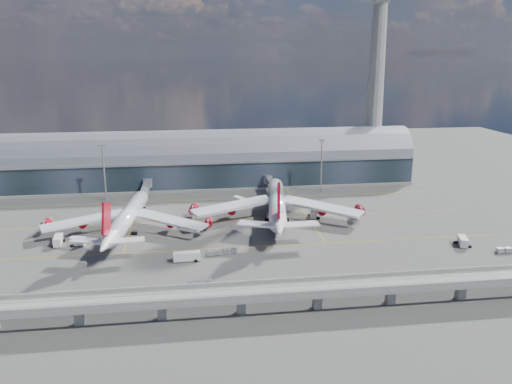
{
  "coord_description": "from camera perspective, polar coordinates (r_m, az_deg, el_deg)",
  "views": [
    {
      "loc": [
        -11.67,
        -169.6,
        64.57
      ],
      "look_at": [
        12.62,
        10.0,
        14.0
      ],
      "focal_mm": 35.0,
      "sensor_mm": 36.0,
      "label": 1
    }
  ],
  "objects": [
    {
      "name": "service_truck_5",
      "position": [
        220.88,
        -1.92,
        -0.98
      ],
      "size": [
        5.33,
        6.82,
        3.11
      ],
      "rotation": [
        0.0,
        0.0,
        0.52
      ],
      "color": "silver",
      "rests_on": "ground"
    },
    {
      "name": "airliner_left",
      "position": [
        190.12,
        -14.63,
        -2.94
      ],
      "size": [
        63.46,
        66.73,
        20.33
      ],
      "rotation": [
        0.0,
        0.0,
        -0.11
      ],
      "color": "white",
      "rests_on": "ground"
    },
    {
      "name": "guideway",
      "position": [
        129.55,
        -1.71,
        -11.65
      ],
      "size": [
        220.0,
        8.5,
        7.2
      ],
      "color": "gray",
      "rests_on": "ground"
    },
    {
      "name": "service_truck_0",
      "position": [
        187.89,
        -21.68,
        -5.14
      ],
      "size": [
        3.3,
        7.82,
        3.15
      ],
      "rotation": [
        0.0,
        0.0,
        0.1
      ],
      "color": "silver",
      "rests_on": "ground"
    },
    {
      "name": "service_truck_4",
      "position": [
        203.74,
        6.65,
        -2.52
      ],
      "size": [
        4.45,
        6.02,
        3.17
      ],
      "rotation": [
        0.0,
        0.0,
        -0.4
      ],
      "color": "silver",
      "rests_on": "ground"
    },
    {
      "name": "control_tower",
      "position": [
        270.78,
        13.55,
        12.43
      ],
      "size": [
        19.0,
        19.0,
        103.0
      ],
      "color": "gray",
      "rests_on": "ground"
    },
    {
      "name": "floodlight_mast_left",
      "position": [
        233.47,
        -16.97,
        2.3
      ],
      "size": [
        3.0,
        0.7,
        25.7
      ],
      "color": "gray",
      "rests_on": "ground"
    },
    {
      "name": "cargo_train_2",
      "position": [
        188.64,
        27.16,
        -5.93
      ],
      "size": [
        10.72,
        2.33,
        1.77
      ],
      "rotation": [
        0.0,
        0.0,
        1.63
      ],
      "color": "gray",
      "rests_on": "ground"
    },
    {
      "name": "service_truck_3",
      "position": [
        187.89,
        22.55,
        -5.23
      ],
      "size": [
        4.52,
        7.02,
        3.17
      ],
      "rotation": [
        0.0,
        0.0,
        -0.33
      ],
      "color": "silver",
      "rests_on": "ground"
    },
    {
      "name": "jet_bridge_left",
      "position": [
        231.41,
        -12.5,
        0.34
      ],
      "size": [
        4.4,
        28.0,
        7.25
      ],
      "color": "gray",
      "rests_on": "ground"
    },
    {
      "name": "jet_bridge_right",
      "position": [
        231.69,
        1.88,
        0.73
      ],
      "size": [
        4.4,
        32.0,
        7.25
      ],
      "color": "gray",
      "rests_on": "ground"
    },
    {
      "name": "airliner_right",
      "position": [
        199.14,
        2.39,
        -1.5
      ],
      "size": [
        70.71,
        73.97,
        23.51
      ],
      "rotation": [
        0.0,
        0.0,
        -0.16
      ],
      "color": "white",
      "rests_on": "ground"
    },
    {
      "name": "ground",
      "position": [
        181.85,
        -3.54,
        -5.24
      ],
      "size": [
        500.0,
        500.0,
        0.0
      ],
      "primitive_type": "plane",
      "color": "#474744",
      "rests_on": "ground"
    },
    {
      "name": "terminal",
      "position": [
        253.51,
        -4.9,
        3.41
      ],
      "size": [
        200.0,
        30.0,
        28.0
      ],
      "color": "#1C282F",
      "rests_on": "ground"
    },
    {
      "name": "service_truck_1",
      "position": [
        184.62,
        -19.71,
        -5.34
      ],
      "size": [
        5.66,
        3.7,
        3.02
      ],
      "rotation": [
        0.0,
        0.0,
        1.3
      ],
      "color": "silver",
      "rests_on": "ground"
    },
    {
      "name": "cargo_train_0",
      "position": [
        167.14,
        -3.87,
        -6.85
      ],
      "size": [
        10.24,
        3.23,
        1.69
      ],
      "rotation": [
        0.0,
        0.0,
        1.41
      ],
      "color": "gray",
      "rests_on": "ground"
    },
    {
      "name": "floodlight_mast_right",
      "position": [
        238.42,
        7.48,
        3.12
      ],
      "size": [
        3.0,
        0.7,
        25.7
      ],
      "color": "gray",
      "rests_on": "ground"
    },
    {
      "name": "taxi_lines",
      "position": [
        202.62,
        -4.0,
        -3.03
      ],
      "size": [
        200.0,
        80.12,
        0.01
      ],
      "color": "gold",
      "rests_on": "ground"
    },
    {
      "name": "cargo_train_1",
      "position": [
        146.42,
        -6.43,
        -10.31
      ],
      "size": [
        7.56,
        2.72,
        1.66
      ],
      "rotation": [
        0.0,
        0.0,
        1.41
      ],
      "color": "gray",
      "rests_on": "ground"
    },
    {
      "name": "service_truck_2",
      "position": [
        162.83,
        -7.91,
        -7.31
      ],
      "size": [
        8.76,
        3.09,
        3.13
      ],
      "rotation": [
        0.0,
        0.0,
        1.63
      ],
      "color": "silver",
      "rests_on": "ground"
    }
  ]
}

